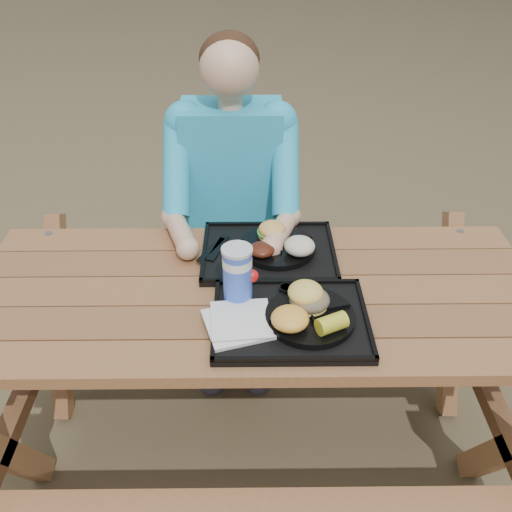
{
  "coord_description": "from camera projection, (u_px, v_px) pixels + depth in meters",
  "views": [
    {
      "loc": [
        -0.01,
        -1.42,
        1.86
      ],
      "look_at": [
        0.0,
        0.0,
        0.88
      ],
      "focal_mm": 40.0,
      "sensor_mm": 36.0,
      "label": 1
    }
  ],
  "objects": [
    {
      "name": "ground",
      "position": [
        256.0,
        441.0,
        2.22
      ],
      "size": [
        60.0,
        60.0,
        0.0
      ],
      "primitive_type": "plane",
      "color": "#999999",
      "rests_on": "ground"
    },
    {
      "name": "picnic_table",
      "position": [
        256.0,
        374.0,
        2.01
      ],
      "size": [
        1.8,
        1.49,
        0.75
      ],
      "primitive_type": null,
      "color": "#999999",
      "rests_on": "ground"
    },
    {
      "name": "tray_near",
      "position": [
        291.0,
        321.0,
        1.66
      ],
      "size": [
        0.45,
        0.35,
        0.02
      ],
      "primitive_type": "cube",
      "color": "black",
      "rests_on": "picnic_table"
    },
    {
      "name": "tray_far",
      "position": [
        269.0,
        253.0,
        1.95
      ],
      "size": [
        0.45,
        0.35,
        0.02
      ],
      "primitive_type": "cube",
      "color": "black",
      "rests_on": "picnic_table"
    },
    {
      "name": "plate_near",
      "position": [
        310.0,
        316.0,
        1.64
      ],
      "size": [
        0.26,
        0.26,
        0.02
      ],
      "primitive_type": "cylinder",
      "color": "black",
      "rests_on": "tray_near"
    },
    {
      "name": "plate_far",
      "position": [
        277.0,
        247.0,
        1.94
      ],
      "size": [
        0.26,
        0.26,
        0.02
      ],
      "primitive_type": "cylinder",
      "color": "black",
      "rests_on": "tray_far"
    },
    {
      "name": "napkin_stack",
      "position": [
        237.0,
        323.0,
        1.62
      ],
      "size": [
        0.22,
        0.22,
        0.02
      ],
      "primitive_type": "cube",
      "rotation": [
        0.0,
        0.0,
        0.29
      ],
      "color": "silver",
      "rests_on": "tray_near"
    },
    {
      "name": "soda_cup",
      "position": [
        238.0,
        276.0,
        1.68
      ],
      "size": [
        0.09,
        0.09,
        0.17
      ],
      "primitive_type": "cylinder",
      "color": "blue",
      "rests_on": "tray_near"
    },
    {
      "name": "condiment_bbq",
      "position": [
        287.0,
        290.0,
        1.74
      ],
      "size": [
        0.05,
        0.05,
        0.03
      ],
      "primitive_type": "cylinder",
      "color": "black",
      "rests_on": "tray_near"
    },
    {
      "name": "condiment_mustard",
      "position": [
        311.0,
        288.0,
        1.75
      ],
      "size": [
        0.04,
        0.04,
        0.03
      ],
      "primitive_type": "cylinder",
      "color": "yellow",
      "rests_on": "tray_near"
    },
    {
      "name": "sandwich",
      "position": [
        310.0,
        291.0,
        1.64
      ],
      "size": [
        0.11,
        0.11,
        0.11
      ],
      "primitive_type": null,
      "color": "#EDC453",
      "rests_on": "plate_near"
    },
    {
      "name": "mac_cheese",
      "position": [
        290.0,
        319.0,
        1.58
      ],
      "size": [
        0.11,
        0.11,
        0.05
      ],
      "primitive_type": "ellipsoid",
      "color": "#F3B340",
      "rests_on": "plate_near"
    },
    {
      "name": "corn_cob",
      "position": [
        332.0,
        323.0,
        1.57
      ],
      "size": [
        0.11,
        0.11,
        0.05
      ],
      "primitive_type": null,
      "rotation": [
        0.0,
        0.0,
        0.45
      ],
      "color": "gold",
      "rests_on": "plate_near"
    },
    {
      "name": "cutlery_far",
      "position": [
        218.0,
        248.0,
        1.95
      ],
      "size": [
        0.07,
        0.16,
        0.01
      ],
      "primitive_type": "cube",
      "rotation": [
        0.0,
        0.0,
        -0.3
      ],
      "color": "black",
      "rests_on": "tray_far"
    },
    {
      "name": "burger",
      "position": [
        272.0,
        226.0,
        1.95
      ],
      "size": [
        0.1,
        0.1,
        0.09
      ],
      "primitive_type": null,
      "color": "gold",
      "rests_on": "plate_far"
    },
    {
      "name": "baked_beans",
      "position": [
        262.0,
        250.0,
        1.88
      ],
      "size": [
        0.09,
        0.09,
        0.04
      ],
      "primitive_type": "ellipsoid",
      "color": "#4C1C0F",
      "rests_on": "plate_far"
    },
    {
      "name": "potato_salad",
      "position": [
        300.0,
        246.0,
        1.88
      ],
      "size": [
        0.1,
        0.1,
        0.06
      ],
      "primitive_type": "ellipsoid",
      "color": "beige",
      "rests_on": "plate_far"
    },
    {
      "name": "diner",
      "position": [
        233.0,
        223.0,
        2.34
      ],
      "size": [
        0.48,
        0.84,
        1.28
      ],
      "primitive_type": null,
      "color": "#1A8FBC",
      "rests_on": "ground"
    }
  ]
}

